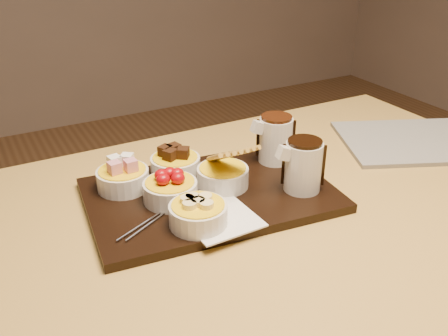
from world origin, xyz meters
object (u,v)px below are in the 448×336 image
serving_board (210,195)px  newspaper (409,141)px  bowl_strawberries (170,191)px  pitcher_dark_chocolate (303,167)px  pitcher_milk_chocolate (276,140)px  dining_table (273,245)px

serving_board → newspaper: (0.54, 0.01, -0.00)m
bowl_strawberries → pitcher_dark_chocolate: (0.24, -0.08, 0.03)m
pitcher_milk_chocolate → newspaper: pitcher_milk_chocolate is taller
dining_table → pitcher_milk_chocolate: 0.22m
pitcher_dark_chocolate → pitcher_milk_chocolate: size_ratio=1.00×
serving_board → dining_table: bearing=-27.7°
pitcher_milk_chocolate → newspaper: size_ratio=0.30×
dining_table → bowl_strawberries: bearing=158.4°
dining_table → pitcher_milk_chocolate: (0.08, 0.12, 0.16)m
serving_board → pitcher_milk_chocolate: 0.20m
serving_board → pitcher_milk_chocolate: pitcher_milk_chocolate is taller
serving_board → pitcher_dark_chocolate: pitcher_dark_chocolate is taller
dining_table → serving_board: size_ratio=2.61×
dining_table → serving_board: serving_board is taller
pitcher_milk_chocolate → dining_table: bearing=-116.8°
pitcher_dark_chocolate → dining_table: bearing=177.9°
dining_table → pitcher_dark_chocolate: 0.17m
pitcher_milk_chocolate → newspaper: (0.36, -0.05, -0.06)m
dining_table → serving_board: (-0.10, 0.07, 0.11)m
serving_board → pitcher_dark_chocolate: 0.18m
dining_table → pitcher_dark_chocolate: pitcher_dark_chocolate is taller
pitcher_dark_chocolate → newspaper: bearing=18.3°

